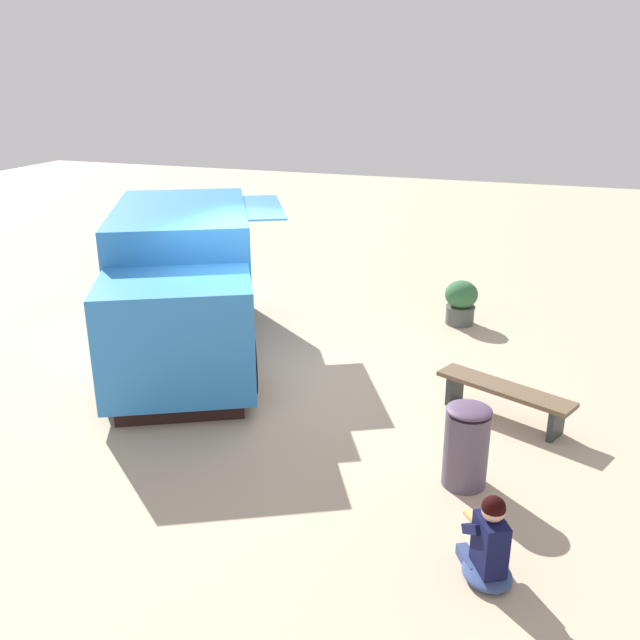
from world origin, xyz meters
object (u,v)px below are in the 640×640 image
object	(u,v)px
food_truck	(183,288)
plaza_bench	(504,394)
trash_bin	(466,445)
person_customer	(488,546)
planter_flowering_far	(461,301)

from	to	relation	value
food_truck	plaza_bench	world-z (taller)	food_truck
food_truck	trash_bin	bearing A→B (deg)	153.70
person_customer	trash_bin	distance (m)	1.50
planter_flowering_far	trash_bin	world-z (taller)	trash_bin
person_customer	plaza_bench	bearing A→B (deg)	-87.44
food_truck	plaza_bench	xyz separation A→B (m)	(-5.07, 0.69, -0.72)
plaza_bench	person_customer	bearing A→B (deg)	92.56
food_truck	plaza_bench	distance (m)	5.16
trash_bin	plaza_bench	bearing A→B (deg)	-98.88
planter_flowering_far	trash_bin	size ratio (longest dim) A/B	0.83
food_truck	person_customer	distance (m)	6.50
food_truck	trash_bin	xyz separation A→B (m)	(-4.80, 2.37, -0.59)
plaza_bench	trash_bin	xyz separation A→B (m)	(0.26, 1.69, 0.13)
trash_bin	food_truck	bearing A→B (deg)	-26.30
planter_flowering_far	trash_bin	bearing A→B (deg)	98.83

